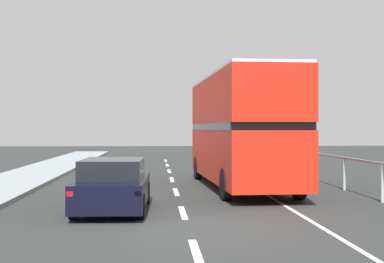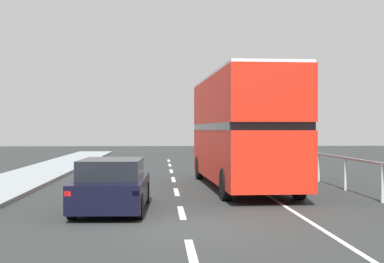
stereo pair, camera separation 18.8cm
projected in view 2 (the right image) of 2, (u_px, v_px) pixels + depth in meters
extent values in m
cube|color=#282C2B|center=(185.00, 228.00, 13.20)|extent=(74.97, 120.00, 0.10)
cube|color=silver|center=(191.00, 253.00, 10.33)|extent=(0.16, 2.42, 0.01)
cube|color=silver|center=(182.00, 212.00, 15.28)|extent=(0.16, 2.42, 0.01)
cube|color=silver|center=(176.00, 192.00, 20.23)|extent=(0.16, 2.42, 0.01)
cube|color=silver|center=(173.00, 179.00, 25.19)|extent=(0.16, 2.42, 0.01)
cube|color=silver|center=(171.00, 171.00, 30.14)|extent=(0.16, 2.42, 0.01)
cube|color=silver|center=(170.00, 165.00, 35.09)|extent=(0.16, 2.42, 0.01)
cube|color=silver|center=(169.00, 161.00, 40.04)|extent=(0.16, 2.42, 0.01)
cube|color=silver|center=(253.00, 186.00, 22.35)|extent=(0.12, 46.00, 0.01)
cube|color=#ACB3B6|center=(331.00, 156.00, 22.51)|extent=(0.08, 42.00, 0.08)
cylinder|color=#ACB3B6|center=(383.00, 183.00, 17.27)|extent=(0.10, 0.10, 1.16)
cylinder|color=#ACB3B6|center=(345.00, 174.00, 20.76)|extent=(0.10, 0.10, 1.16)
cylinder|color=#ACB3B6|center=(319.00, 168.00, 24.26)|extent=(0.10, 0.10, 1.16)
cylinder|color=#ACB3B6|center=(299.00, 163.00, 27.75)|extent=(0.10, 0.10, 1.16)
cylinder|color=#ACB3B6|center=(283.00, 159.00, 31.25)|extent=(0.10, 0.10, 1.16)
cylinder|color=#ACB3B6|center=(271.00, 156.00, 34.74)|extent=(0.10, 0.10, 1.16)
cylinder|color=#ACB3B6|center=(261.00, 153.00, 38.24)|extent=(0.10, 0.10, 1.16)
cylinder|color=#ACB3B6|center=(253.00, 151.00, 41.73)|extent=(0.10, 0.10, 1.16)
cube|color=red|center=(241.00, 154.00, 21.58)|extent=(2.93, 10.64, 1.83)
cube|color=black|center=(241.00, 127.00, 21.57)|extent=(2.93, 10.22, 0.24)
cube|color=red|center=(241.00, 101.00, 21.57)|extent=(2.93, 10.64, 1.70)
cube|color=silver|center=(241.00, 77.00, 21.56)|extent=(2.87, 10.43, 0.10)
cube|color=black|center=(221.00, 147.00, 26.81)|extent=(2.25, 0.13, 1.28)
cube|color=yellow|center=(221.00, 97.00, 26.80)|extent=(1.50, 0.10, 0.28)
cylinder|color=black|center=(199.00, 168.00, 25.33)|extent=(0.32, 1.01, 1.00)
cylinder|color=black|center=(251.00, 167.00, 25.55)|extent=(0.32, 1.01, 1.00)
cylinder|color=black|center=(226.00, 184.00, 17.82)|extent=(0.32, 1.01, 1.00)
cylinder|color=black|center=(299.00, 184.00, 18.03)|extent=(0.32, 1.01, 1.00)
cube|color=black|center=(113.00, 191.00, 15.67)|extent=(1.92, 4.53, 0.71)
cube|color=black|center=(112.00, 169.00, 15.44)|extent=(1.64, 2.51, 0.52)
cube|color=red|center=(68.00, 194.00, 13.44)|extent=(0.16, 0.06, 0.12)
cube|color=red|center=(136.00, 193.00, 13.48)|extent=(0.16, 0.06, 0.12)
cylinder|color=black|center=(91.00, 193.00, 17.19)|extent=(0.22, 0.65, 0.64)
cylinder|color=black|center=(146.00, 192.00, 17.23)|extent=(0.22, 0.65, 0.64)
cylinder|color=black|center=(72.00, 206.00, 14.11)|extent=(0.22, 0.65, 0.64)
cylinder|color=black|center=(139.00, 206.00, 14.15)|extent=(0.22, 0.65, 0.64)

